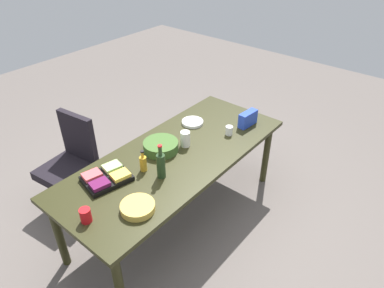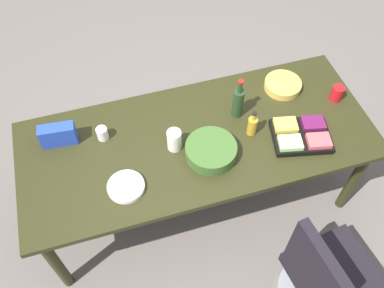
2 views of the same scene
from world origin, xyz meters
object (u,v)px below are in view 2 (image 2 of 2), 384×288
wine_bottle (238,102)px  dressing_bottle (252,125)px  mayo_jar (174,140)px  office_chair (324,282)px  chip_bag_blue (58,135)px  paper_cup (102,133)px  fruit_platter (301,135)px  red_solo_cup (337,93)px  paper_plate_stack (126,187)px  conference_table (198,145)px  salad_bowl (211,151)px  chip_bowl (283,85)px

wine_bottle → dressing_bottle: (0.03, -0.17, -0.04)m
dressing_bottle → mayo_jar: bearing=176.4°
office_chair → chip_bag_blue: bearing=138.2°
office_chair → paper_cup: (-1.08, 1.16, 0.45)m
fruit_platter → red_solo_cup: red_solo_cup is taller
paper_plate_stack → mayo_jar: bearing=30.1°
paper_cup → wine_bottle: bearing=-3.9°
paper_cup → chip_bag_blue: size_ratio=0.41×
conference_table → paper_plate_stack: bearing=-156.2°
paper_cup → dressing_bottle: bearing=-14.3°
office_chair → paper_plate_stack: 1.33m
paper_cup → red_solo_cup: bearing=-4.6°
paper_plate_stack → salad_bowl: bearing=8.4°
chip_bowl → fruit_platter: bearing=-99.0°
conference_table → office_chair: size_ratio=2.34×
fruit_platter → paper_plate_stack: (-1.14, -0.04, -0.02)m
paper_cup → chip_bag_blue: 0.27m
wine_bottle → mayo_jar: size_ratio=2.09×
dressing_bottle → red_solo_cup: dressing_bottle is taller
fruit_platter → chip_bowl: (0.07, 0.44, -0.01)m
office_chair → mayo_jar: size_ratio=6.54×
chip_bag_blue → paper_plate_stack: chip_bag_blue is taller
conference_table → red_solo_cup: red_solo_cup is taller
fruit_platter → paper_plate_stack: fruit_platter is taller
wine_bottle → fruit_platter: bearing=-43.8°
office_chair → chip_bag_blue: office_chair is taller
fruit_platter → chip_bowl: bearing=81.0°
office_chair → paper_plate_stack: (-1.02, 0.75, 0.42)m
paper_plate_stack → chip_bowl: bearing=21.6°
office_chair → fruit_platter: office_chair is taller
paper_plate_stack → salad_bowl: 0.56m
red_solo_cup → chip_bowl: bearing=147.0°
red_solo_cup → mayo_jar: bearing=-176.3°
office_chair → dressing_bottle: (-0.16, 0.93, 0.48)m
dressing_bottle → office_chair: bearing=-80.1°
mayo_jar → salad_bowl: mayo_jar is taller
office_chair → chip_bag_blue: (-1.35, 1.20, 0.48)m
conference_table → office_chair: office_chair is taller
wine_bottle → red_solo_cup: size_ratio=2.83×
dressing_bottle → fruit_platter: (0.29, -0.13, -0.04)m
salad_bowl → wine_bottle: bearing=44.4°
paper_cup → wine_bottle: 0.89m
office_chair → mayo_jar: bearing=124.8°
dressing_bottle → paper_cup: bearing=165.7°
mayo_jar → red_solo_cup: size_ratio=1.35×
paper_cup → red_solo_cup: red_solo_cup is taller
wine_bottle → paper_cup: bearing=176.1°
office_chair → paper_cup: bearing=133.0°
conference_table → chip_bag_blue: bearing=165.2°
mayo_jar → fruit_platter: 0.81m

